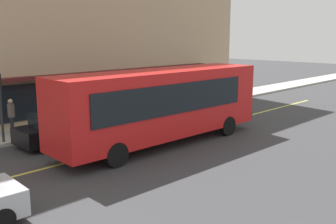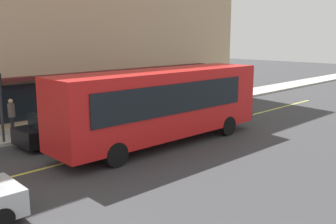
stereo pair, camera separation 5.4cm
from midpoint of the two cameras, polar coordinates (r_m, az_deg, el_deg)
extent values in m
plane|color=#38383A|center=(18.17, -4.91, -4.92)|extent=(120.00, 120.00, 0.00)
cube|color=#B2ADA3|center=(22.40, -13.79, -1.90)|extent=(80.00, 2.60, 0.15)
cube|color=#D8D14C|center=(18.17, -4.91, -4.91)|extent=(36.00, 0.16, 0.01)
cube|color=tan|center=(29.47, -17.01, 14.49)|extent=(27.30, 11.59, 13.90)
cube|color=#4C1919|center=(24.37, -9.69, 5.81)|extent=(19.11, 0.70, 0.20)
cube|color=black|center=(24.70, -9.89, 2.83)|extent=(16.38, 0.08, 2.00)
cube|color=red|center=(17.86, -0.76, 1.42)|extent=(11.05, 2.74, 3.00)
cube|color=black|center=(21.85, 9.80, 4.02)|extent=(0.17, 2.10, 1.80)
cube|color=black|center=(18.56, -4.11, 2.89)|extent=(8.80, 0.26, 1.32)
cube|color=black|center=(16.70, 1.46, 1.98)|extent=(8.80, 0.26, 1.32)
cube|color=#0CF259|center=(21.81, 9.99, 6.36)|extent=(0.12, 1.90, 0.36)
cube|color=#2D2D33|center=(22.18, 9.81, -0.08)|extent=(0.21, 2.40, 0.40)
cylinder|color=black|center=(21.39, 4.11, -1.05)|extent=(1.01, 0.32, 1.00)
cylinder|color=black|center=(19.99, 8.90, -2.04)|extent=(1.01, 0.32, 1.00)
cylinder|color=black|center=(17.00, -12.13, -4.53)|extent=(1.01, 0.32, 1.00)
cylinder|color=black|center=(15.19, -7.62, -6.28)|extent=(1.01, 0.32, 1.00)
cylinder|color=#2D2D33|center=(19.37, -23.44, 0.51)|extent=(0.12, 0.12, 3.20)
cylinder|color=black|center=(11.34, -23.27, -14.40)|extent=(0.65, 0.24, 0.64)
cube|color=black|center=(19.04, -15.22, -2.68)|extent=(4.33, 1.87, 0.75)
cube|color=black|center=(18.82, -15.72, -0.84)|extent=(2.43, 1.55, 0.55)
cylinder|color=black|center=(20.50, -12.96, -2.37)|extent=(0.64, 0.23, 0.64)
cylinder|color=black|center=(19.18, -10.28, -3.21)|extent=(0.64, 0.23, 0.64)
cylinder|color=black|center=(19.17, -20.09, -3.73)|extent=(0.64, 0.23, 0.64)
cylinder|color=black|center=(17.75, -17.76, -4.76)|extent=(0.64, 0.23, 0.64)
cylinder|color=black|center=(28.16, 2.57, 2.10)|extent=(0.18, 0.18, 0.84)
cylinder|color=maroon|center=(28.05, 2.59, 3.62)|extent=(0.34, 0.34, 0.67)
sphere|color=tan|center=(27.99, 2.60, 4.53)|extent=(0.23, 0.23, 0.23)
cylinder|color=black|center=(23.96, -9.99, 0.26)|extent=(0.18, 0.18, 0.80)
cylinder|color=#3F3F47|center=(23.84, -10.05, 1.95)|extent=(0.34, 0.34, 0.63)
sphere|color=tan|center=(23.77, -10.08, 2.96)|extent=(0.22, 0.22, 0.22)
cylinder|color=black|center=(21.07, -22.01, -1.82)|extent=(0.18, 0.18, 0.86)
cylinder|color=#594C47|center=(20.92, -22.16, 0.24)|extent=(0.34, 0.34, 0.68)
sphere|color=tan|center=(20.84, -22.26, 1.49)|extent=(0.24, 0.24, 0.24)
camera|label=1|loc=(0.03, -89.91, 0.02)|focal=41.09mm
camera|label=2|loc=(0.03, 90.09, -0.02)|focal=41.09mm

